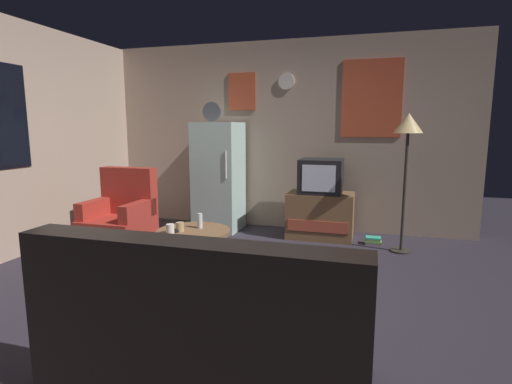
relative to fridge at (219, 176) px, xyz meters
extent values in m
plane|color=#2D2833|center=(0.81, -2.03, -0.75)|extent=(12.00, 12.00, 0.00)
cube|color=tan|center=(0.81, 0.42, 0.55)|extent=(5.20, 0.10, 2.61)
cube|color=#C64C2D|center=(2.01, 0.36, 1.05)|extent=(0.76, 0.02, 1.00)
cube|color=#C64C2D|center=(0.23, 0.36, 1.18)|extent=(0.40, 0.02, 0.52)
cylinder|color=silver|center=(0.87, 0.36, 1.30)|extent=(0.22, 0.03, 0.22)
cube|color=silver|center=(0.00, 0.00, 0.00)|extent=(0.60, 0.60, 1.50)
cylinder|color=silver|center=(0.22, -0.30, 0.20)|extent=(0.02, 0.02, 0.36)
cylinder|color=#4C4C51|center=(-0.05, -0.08, 0.89)|extent=(0.26, 0.04, 0.26)
cube|color=brown|center=(1.43, -0.03, -0.46)|extent=(0.84, 0.52, 0.59)
cube|color=#AD4733|center=(1.43, -0.30, -0.55)|extent=(0.76, 0.01, 0.14)
cube|color=black|center=(1.43, -0.03, 0.06)|extent=(0.54, 0.50, 0.44)
cube|color=silver|center=(1.43, -0.28, 0.06)|extent=(0.41, 0.01, 0.33)
cylinder|color=#332D28|center=(2.42, -0.38, -0.74)|extent=(0.24, 0.24, 0.02)
cylinder|color=#332D28|center=(2.42, -0.38, -0.05)|extent=(0.04, 0.04, 1.40)
cone|color=#F2D18C|center=(2.42, -0.38, 0.73)|extent=(0.32, 0.32, 0.22)
cylinder|color=brown|center=(0.40, -1.70, -0.73)|extent=(0.72, 0.72, 0.04)
cylinder|color=brown|center=(0.40, -1.70, -0.54)|extent=(0.24, 0.24, 0.40)
cylinder|color=brown|center=(0.40, -1.70, -0.34)|extent=(0.72, 0.72, 0.04)
cylinder|color=silver|center=(0.43, -1.61, -0.24)|extent=(0.05, 0.05, 0.15)
cylinder|color=silver|center=(0.24, -1.87, -0.27)|extent=(0.08, 0.08, 0.09)
cylinder|color=tan|center=(0.30, -1.78, -0.27)|extent=(0.08, 0.08, 0.09)
cube|color=black|center=(0.23, -1.79, -0.30)|extent=(0.15, 0.11, 0.02)
cube|color=#A52D23|center=(-0.75, -1.30, -0.55)|extent=(0.68, 0.68, 0.40)
cube|color=#A52D23|center=(-0.75, -1.04, -0.07)|extent=(0.68, 0.16, 0.56)
cube|color=#A52D23|center=(-1.03, -1.30, -0.25)|extent=(0.12, 0.60, 0.20)
cube|color=#A52D23|center=(-0.47, -1.30, -0.25)|extent=(0.12, 0.60, 0.20)
cube|color=black|center=(1.24, -3.27, -0.55)|extent=(1.70, 0.80, 0.40)
cube|color=black|center=(1.24, -3.57, -0.09)|extent=(1.70, 0.20, 0.52)
cube|color=gray|center=(2.11, -0.18, -0.74)|extent=(0.18, 0.13, 0.03)
cube|color=#66AC40|center=(2.11, -0.18, -0.72)|extent=(0.20, 0.13, 0.02)
cube|color=gray|center=(2.11, -0.18, -0.69)|extent=(0.16, 0.12, 0.02)
cube|color=#34C095|center=(2.11, -0.18, -0.67)|extent=(0.18, 0.12, 0.02)
camera|label=1|loc=(2.06, -5.17, 0.68)|focal=28.06mm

